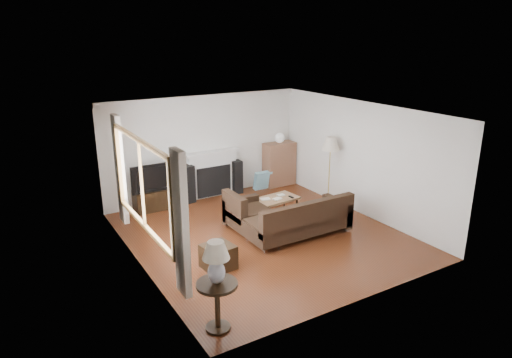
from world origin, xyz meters
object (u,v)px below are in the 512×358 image
sectional_sofa (298,218)px  floor_lamp (329,171)px  side_table (217,306)px  bookshelf (279,164)px  coffee_table (275,207)px  tv_stand (155,199)px

sectional_sofa → floor_lamp: size_ratio=1.44×
sectional_sofa → side_table: size_ratio=3.31×
bookshelf → sectional_sofa: 3.25m
coffee_table → bookshelf: bearing=48.3°
coffee_table → floor_lamp: 1.57m
bookshelf → coffee_table: size_ratio=1.11×
tv_stand → sectional_sofa: sectional_sofa is taller
sectional_sofa → floor_lamp: (1.64, 1.06, 0.44)m
floor_lamp → side_table: floor_lamp is taller
tv_stand → side_table: size_ratio=1.34×
coffee_table → side_table: (-2.93, -3.03, 0.15)m
sectional_sofa → side_table: bearing=-145.3°
side_table → bookshelf: bearing=48.7°
coffee_table → side_table: 4.22m
tv_stand → floor_lamp: 4.07m
tv_stand → sectional_sofa: bearing=-55.7°
tv_stand → sectional_sofa: size_ratio=0.41×
tv_stand → coffee_table: (2.16, -1.73, -0.04)m
coffee_table → side_table: size_ratio=1.46×
tv_stand → side_table: bearing=-99.1°
bookshelf → sectional_sofa: (-1.48, -2.89, -0.20)m
coffee_table → floor_lamp: size_ratio=0.63×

